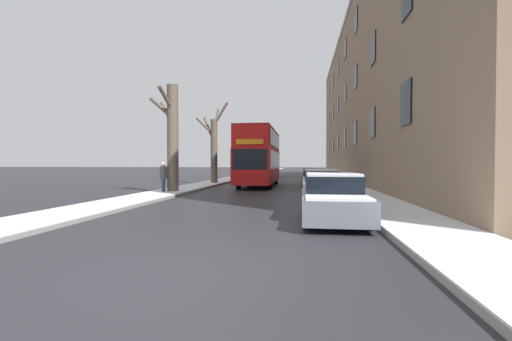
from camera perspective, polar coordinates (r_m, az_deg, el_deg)
ground_plane at (r=5.80m, az=-16.05°, el=-16.36°), size 320.00×320.00×0.00m
sidewalk_left at (r=58.58m, az=0.14°, el=-0.48°), size 2.31×130.00×0.16m
sidewalk_right at (r=58.17m, az=10.73°, el=-0.51°), size 2.31×130.00×0.16m
terrace_facade_right at (r=36.79m, az=21.79°, el=11.46°), size 9.10×53.52×16.75m
bare_tree_left_0 at (r=20.61m, az=-13.82°, el=5.61°), size 1.78×3.10×6.32m
bare_tree_left_1 at (r=28.97m, az=-7.05°, el=3.90°), size 2.92×1.41×6.83m
double_decker_bus at (r=26.64m, az=0.56°, el=2.67°), size 2.53×10.02×4.34m
parked_car_0 at (r=10.69m, az=12.63°, el=-4.62°), size 1.85×4.45×1.45m
parked_car_1 at (r=16.79m, az=10.80°, el=-2.51°), size 1.78×4.55×1.45m
parked_car_2 at (r=22.41m, az=10.00°, el=-1.67°), size 1.73×4.42×1.39m
parked_car_3 at (r=27.52m, az=9.56°, el=-1.16°), size 1.85×4.03×1.39m
oncoming_van at (r=46.51m, az=2.46°, el=0.48°), size 2.01×5.62×2.21m
pedestrian_left_sidewalk at (r=20.29m, az=-15.19°, el=-0.96°), size 0.40×0.40×1.84m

